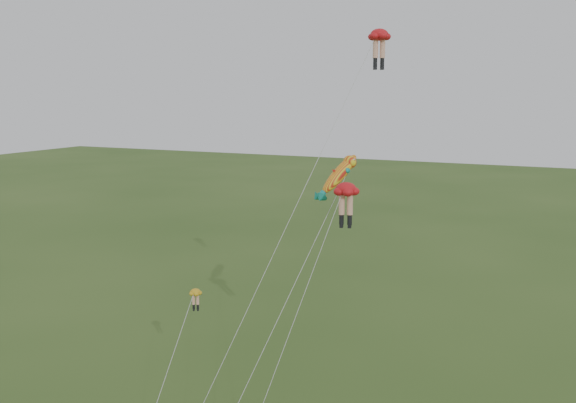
% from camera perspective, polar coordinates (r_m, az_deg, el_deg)
% --- Properties ---
extents(legs_kite_red_high, '(8.53, 11.07, 22.86)m').
position_cam_1_polar(legs_kite_red_high, '(38.38, 7.78, 13.56)').
color(legs_kite_red_high, red).
rests_on(legs_kite_red_high, ground).
extents(legs_kite_red_mid, '(4.02, 8.28, 14.13)m').
position_cam_1_polar(legs_kite_red_mid, '(37.06, 5.07, 0.55)').
color(legs_kite_red_mid, red).
rests_on(legs_kite_red_mid, ground).
extents(legs_kite_yellow, '(1.61, 8.14, 7.59)m').
position_cam_1_polar(legs_kite_yellow, '(39.04, -8.57, -9.07)').
color(legs_kite_yellow, gold).
rests_on(legs_kite_yellow, ground).
extents(fish_kite, '(4.38, 12.07, 15.68)m').
position_cam_1_polar(fish_kite, '(39.75, 4.54, 2.33)').
color(fish_kite, yellow).
rests_on(fish_kite, ground).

